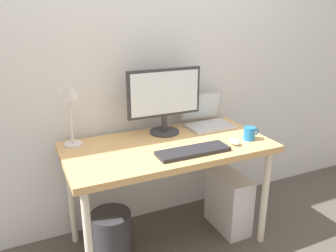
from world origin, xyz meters
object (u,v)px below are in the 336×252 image
object	(u,v)px
monitor	(164,97)
computer_tower	(228,201)
mouse	(235,142)
desk_lamp	(70,100)
wastebasket	(112,234)
coffee_mug	(250,133)
keyboard	(193,151)
desk	(168,154)
laptop	(206,118)

from	to	relation	value
monitor	computer_tower	xyz separation A→B (m)	(0.40, -0.23, -0.76)
mouse	monitor	bearing A→B (deg)	129.84
monitor	desk_lamp	world-z (taller)	monitor
mouse	wastebasket	size ratio (longest dim) A/B	0.30
coffee_mug	wastebasket	world-z (taller)	coffee_mug
mouse	coffee_mug	size ratio (longest dim) A/B	0.81
computer_tower	desk_lamp	bearing A→B (deg)	167.03
keyboard	computer_tower	bearing A→B (deg)	21.60
desk_lamp	mouse	world-z (taller)	desk_lamp
desk	mouse	distance (m)	0.42
desk	laptop	world-z (taller)	laptop
mouse	coffee_mug	world-z (taller)	coffee_mug
keyboard	coffee_mug	distance (m)	0.44
monitor	computer_tower	size ratio (longest dim) A/B	1.22
desk	desk_lamp	size ratio (longest dim) A/B	3.06
desk_lamp	mouse	distance (m)	1.03
laptop	computer_tower	distance (m)	0.62
mouse	wastebasket	distance (m)	0.99
desk_lamp	wastebasket	size ratio (longest dim) A/B	1.40
wastebasket	monitor	bearing A→B (deg)	19.82
monitor	keyboard	bearing A→B (deg)	-88.31
desk_lamp	computer_tower	xyz separation A→B (m)	(1.01, -0.23, -0.81)
desk	mouse	world-z (taller)	mouse
laptop	wastebasket	size ratio (longest dim) A/B	1.07
monitor	desk_lamp	distance (m)	0.61
desk	wastebasket	xyz separation A→B (m)	(-0.39, 0.03, -0.50)
keyboard	desk	bearing A→B (deg)	111.97
coffee_mug	computer_tower	xyz separation A→B (m)	(-0.05, 0.11, -0.55)
monitor	wastebasket	size ratio (longest dim) A/B	1.71
desk	computer_tower	xyz separation A→B (m)	(0.46, -0.04, -0.44)
wastebasket	mouse	bearing A→B (deg)	-15.48
laptop	mouse	xyz separation A→B (m)	(-0.03, -0.39, -0.04)
laptop	wastebasket	bearing A→B (deg)	-167.09
keyboard	computer_tower	size ratio (longest dim) A/B	1.05
desk	computer_tower	bearing A→B (deg)	-4.34
desk_lamp	monitor	bearing A→B (deg)	-0.04
monitor	mouse	bearing A→B (deg)	-50.16
coffee_mug	keyboard	bearing A→B (deg)	-174.80
monitor	coffee_mug	distance (m)	0.60
desk	laptop	size ratio (longest dim) A/B	4.02
monitor	desk_lamp	bearing A→B (deg)	179.96
monitor	keyboard	distance (m)	0.45
desk	monitor	world-z (taller)	monitor
laptop	mouse	bearing A→B (deg)	-93.94
computer_tower	wastebasket	size ratio (longest dim) A/B	1.40
laptop	coffee_mug	xyz separation A→B (m)	(0.11, -0.36, -0.02)
monitor	keyboard	world-z (taller)	monitor
laptop	desk_lamp	world-z (taller)	desk_lamp
computer_tower	wastebasket	distance (m)	0.85
desk	desk_lamp	world-z (taller)	desk_lamp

